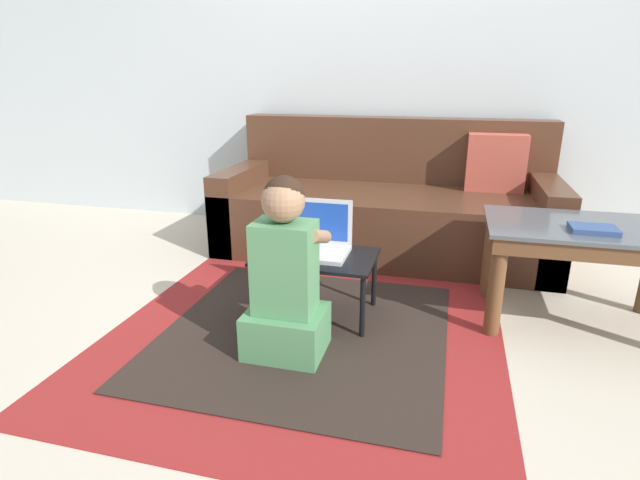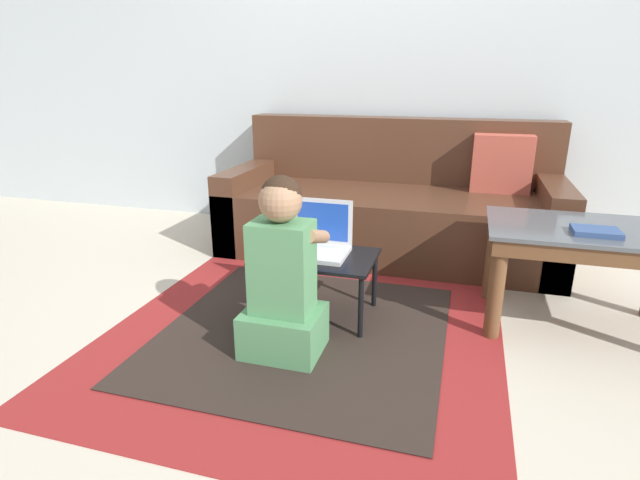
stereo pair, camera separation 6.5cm
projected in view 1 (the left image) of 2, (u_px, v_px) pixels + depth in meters
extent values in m
plane|color=beige|center=(318.00, 316.00, 2.43)|extent=(16.00, 16.00, 0.00)
cube|color=silver|center=(376.00, 55.00, 3.48)|extent=(9.00, 0.06, 2.50)
cube|color=maroon|center=(305.00, 332.00, 2.28)|extent=(1.74, 1.80, 0.01)
cube|color=#2D231E|center=(305.00, 331.00, 2.27)|extent=(1.25, 1.30, 0.00)
cube|color=#4C2D1E|center=(384.00, 221.00, 3.28)|extent=(2.10, 0.90, 0.41)
cube|color=#4C2D1E|center=(393.00, 149.00, 3.47)|extent=(2.10, 0.20, 0.44)
cube|color=#4C2D1E|center=(246.00, 203.00, 3.50)|extent=(0.16, 0.90, 0.53)
cube|color=#4C2D1E|center=(544.00, 223.00, 3.03)|extent=(0.16, 0.90, 0.53)
cube|color=#B24C3D|center=(496.00, 163.00, 3.16)|extent=(0.36, 0.14, 0.36)
cube|color=#4C5156|center=(586.00, 227.00, 2.22)|extent=(0.85, 0.54, 0.02)
cube|color=brown|center=(584.00, 236.00, 2.24)|extent=(0.82, 0.51, 0.07)
cylinder|color=brown|center=(496.00, 287.00, 2.19)|extent=(0.07, 0.07, 0.47)
cylinder|color=brown|center=(490.00, 255.00, 2.59)|extent=(0.07, 0.07, 0.47)
cube|color=black|center=(316.00, 257.00, 2.35)|extent=(0.56, 0.38, 0.02)
cylinder|color=black|center=(253.00, 295.00, 2.31)|extent=(0.02, 0.02, 0.30)
cylinder|color=black|center=(362.00, 308.00, 2.19)|extent=(0.02, 0.02, 0.30)
cylinder|color=black|center=(277.00, 270.00, 2.61)|extent=(0.02, 0.02, 0.30)
cylinder|color=black|center=(374.00, 279.00, 2.49)|extent=(0.02, 0.02, 0.30)
cube|color=silver|center=(316.00, 253.00, 2.35)|extent=(0.29, 0.24, 0.02)
cube|color=silver|center=(315.00, 252.00, 2.32)|extent=(0.24, 0.14, 0.00)
cube|color=silver|center=(322.00, 221.00, 2.41)|extent=(0.29, 0.01, 0.23)
cube|color=#1E47B7|center=(322.00, 222.00, 2.41)|extent=(0.25, 0.00, 0.18)
ellipsoid|color=#234CB2|center=(270.00, 251.00, 2.36)|extent=(0.07, 0.11, 0.04)
cube|color=#518E5B|center=(286.00, 332.00, 2.08)|extent=(0.32, 0.27, 0.20)
cube|color=#518E5B|center=(285.00, 268.00, 1.99)|extent=(0.24, 0.18, 0.38)
sphere|color=#9E7556|center=(283.00, 201.00, 1.91)|extent=(0.17, 0.17, 0.17)
sphere|color=black|center=(284.00, 197.00, 1.91)|extent=(0.16, 0.16, 0.16)
cylinder|color=#9E7556|center=(267.00, 232.00, 2.08)|extent=(0.06, 0.23, 0.12)
cylinder|color=#9E7556|center=(319.00, 236.00, 2.03)|extent=(0.06, 0.23, 0.12)
cube|color=#334C7F|center=(594.00, 229.00, 2.12)|extent=(0.19, 0.13, 0.02)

